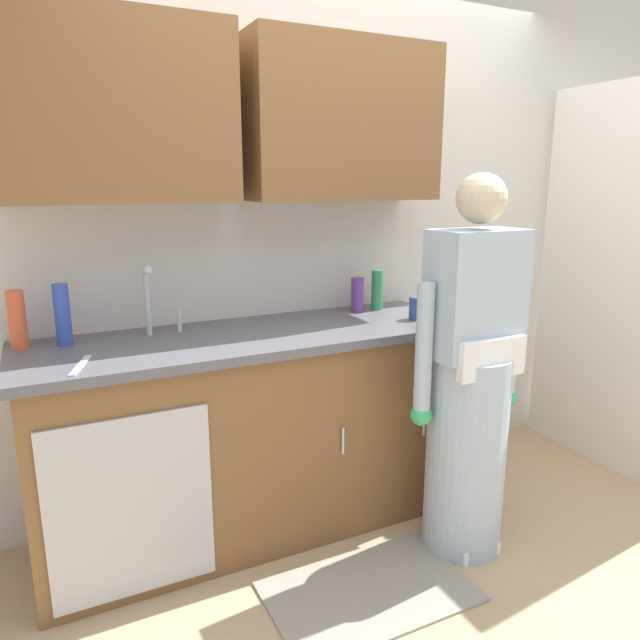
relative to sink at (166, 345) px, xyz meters
The scene contains 14 objects.
ground_plane 1.49m from the sink, 37.27° to the right, with size 9.00×9.00×0.00m, color tan.
kitchen_wall_with_uppers 1.01m from the sink, 20.00° to the left, with size 4.80×0.44×2.70m.
closet_door_panel 2.40m from the sink, ahead, with size 1.10×0.04×2.10m, color silver.
counter_cabinet 0.61m from the sink, ahead, with size 1.90×0.62×0.90m.
countertop 0.38m from the sink, ahead, with size 1.96×0.66×0.04m, color #595960.
sink is the anchor object (origin of this frame).
person_at_sink 1.29m from the sink, 25.90° to the right, with size 0.55×0.34×1.62m.
floor_mat 1.28m from the sink, 47.43° to the right, with size 0.80×0.50×0.01m, color gray.
bottle_dish_liquid 0.57m from the sink, 163.48° to the left, with size 0.07×0.07×0.23m, color #E05933.
bottle_soap 0.42m from the sink, 159.86° to the left, with size 0.06×0.06×0.25m, color #334CB2.
bottle_water_tall 1.02m from the sink, ahead, with size 0.06×0.06×0.17m, color #66388C.
bottle_water_short 1.13m from the sink, ahead, with size 0.06×0.06×0.21m, color #2D8C4C.
cup_by_sink 1.18m from the sink, ahead, with size 0.08×0.08×0.11m, color #33478C.
knife_on_counter 0.39m from the sink, 150.47° to the right, with size 0.24×0.02×0.01m, color silver.
Camera 1 is at (-1.38, -1.64, 1.58)m, focal length 32.57 mm.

